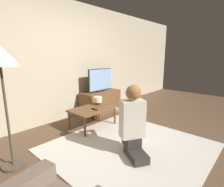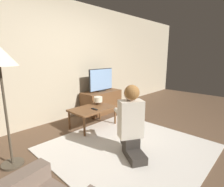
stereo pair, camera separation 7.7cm
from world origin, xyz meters
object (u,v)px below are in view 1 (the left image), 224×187
floor_lamp (0,62)px  tv (100,80)px  person_kneeling (133,119)px  coffee_table (93,110)px  table_lamp (98,100)px

floor_lamp → tv: bearing=18.0°
floor_lamp → person_kneeling: (1.30, -0.97, -0.82)m
coffee_table → person_kneeling: size_ratio=0.87×
floor_lamp → table_lamp: 2.02m
tv → person_kneeling: bearing=-121.0°
coffee_table → table_lamp: bearing=22.8°
tv → table_lamp: 0.78m
floor_lamp → person_kneeling: floor_lamp is taller
tv → floor_lamp: (-2.34, -0.76, 0.52)m
coffee_table → floor_lamp: 1.87m
floor_lamp → person_kneeling: bearing=-36.7°
coffee_table → floor_lamp: (-1.57, -0.20, 0.99)m
floor_lamp → table_lamp: (1.81, 0.30, -0.85)m
tv → table_lamp: bearing=-138.6°
table_lamp → tv: bearing=41.4°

